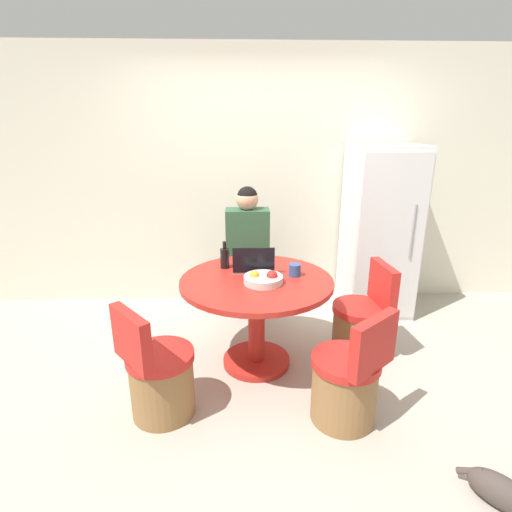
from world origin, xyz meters
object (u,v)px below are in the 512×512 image
Objects in this scene: fruit_bowl at (264,279)px; chair_near_right_corner at (347,384)px; chair_right_side at (361,326)px; laptop at (253,266)px; chair_near_left_corner at (159,378)px; bottle at (225,258)px; refrigerator at (379,232)px; cat at (503,493)px; person_seated at (248,249)px; dining_table at (256,302)px.

chair_near_right_corner is at bearing -49.17° from fruit_bowl.
chair_right_side is 1.02m from laptop.
chair_near_left_corner is at bearing 49.26° from laptop.
chair_near_right_corner is 1.22m from chair_near_left_corner.
chair_near_left_corner is 1.07m from bottle.
chair_right_side is at bearing -151.76° from chair_near_right_corner.
laptop is (-0.57, 0.85, 0.51)m from chair_near_right_corner.
fruit_bowl is (-0.51, 0.59, 0.50)m from chair_near_right_corner.
bottle is at bearing -88.72° from chair_near_right_corner.
cat is (-0.06, -2.31, -0.75)m from refrigerator.
laptop is at bearing 93.17° from person_seated.
dining_table is at bearing -90.00° from chair_near_right_corner.
fruit_bowl is at bearing -96.43° from chair_near_left_corner.
chair_near_right_corner is 0.92m from fruit_bowl.
cat is (1.25, -2.14, -0.63)m from person_seated.
refrigerator is 4.63× the size of cat.
dining_table reaches higher than cat.
chair_right_side is at bearing -107.18° from chair_near_left_corner.
person_seated is at bearing -86.83° from laptop.
person_seated reaches higher than fruit_bowl.
chair_right_side is 1.25m from bottle.
cat is at bearing 94.62° from chair_near_right_corner.
cat is at bearing 7.09° from chair_right_side.
dining_table is 0.30m from laptop.
refrigerator is 1.44× the size of dining_table.
fruit_bowl reaches higher than chair_right_side.
chair_near_right_corner is 2.78× the size of fruit_bowl.
fruit_bowl is at bearing -88.75° from chair_near_right_corner.
refrigerator reaches higher than person_seated.
bottle is at bearing 130.92° from fruit_bowl.
cat is at bearing -48.04° from dining_table.
fruit_bowl reaches higher than cat.
chair_near_left_corner is 2.02m from cat.
fruit_bowl is at bearing -60.37° from dining_table.
refrigerator is 1.62m from dining_table.
person_seated is at bearing 169.66° from cat.
fruit_bowl is (0.10, -0.89, 0.05)m from person_seated.
refrigerator is 2.53m from chair_near_left_corner.
bottle is at bearing -154.58° from refrigerator.
chair_near_right_corner is (-0.31, -0.76, 0.00)m from chair_right_side.
bottle is (-0.80, 0.93, 0.55)m from chair_near_right_corner.
cat is (1.86, -0.77, -0.18)m from chair_near_left_corner.
dining_table is 3.22× the size of cat.
laptop is (-0.88, 0.09, 0.51)m from chair_right_side.
bottle is 2.27m from cat.
cat is at bearing -152.85° from chair_near_left_corner.
refrigerator reaches higher than cat.
fruit_bowl is at bearing -178.00° from cat.
chair_near_right_corner is 3.59× the size of bottle.
laptop is 1.13× the size of fruit_bowl.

